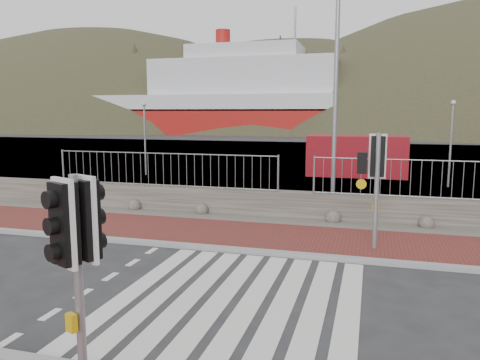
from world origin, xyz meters
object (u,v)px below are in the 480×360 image
(traffic_signal_far, at_px, (376,166))
(shipping_container, at_px, (357,156))
(ferry, at_px, (208,101))
(streetlight, at_px, (340,76))
(traffic_signal_near, at_px, (76,240))

(traffic_signal_far, distance_m, shipping_container, 14.81)
(ferry, xyz_separation_m, traffic_signal_far, (27.16, -63.83, -3.15))
(shipping_container, bearing_deg, streetlight, -91.98)
(traffic_signal_near, xyz_separation_m, shipping_container, (2.54, 22.32, -0.94))
(ferry, relative_size, traffic_signal_near, 17.53)
(traffic_signal_far, bearing_deg, traffic_signal_near, 61.79)
(traffic_signal_far, bearing_deg, streetlight, -76.96)
(ferry, bearing_deg, shipping_container, -61.87)
(streetlight, relative_size, shipping_container, 1.57)
(traffic_signal_near, distance_m, traffic_signal_far, 8.33)
(ferry, height_order, streetlight, ferry)
(ferry, height_order, shipping_container, ferry)
(streetlight, bearing_deg, ferry, 92.51)
(traffic_signal_near, xyz_separation_m, traffic_signal_far, (3.46, 7.58, 0.14))
(streetlight, xyz_separation_m, shipping_container, (0.31, 10.66, -3.65))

